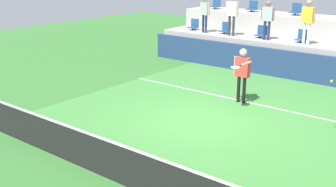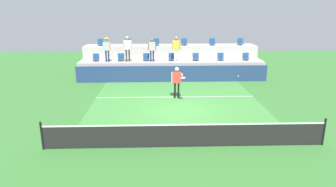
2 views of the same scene
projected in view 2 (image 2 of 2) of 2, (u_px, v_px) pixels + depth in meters
name	position (u px, v px, depth m)	size (l,w,h in m)	color
ground_plane	(178.00, 111.00, 15.23)	(40.00, 40.00, 0.00)	#336B2D
court_inner_paint	(177.00, 105.00, 16.19)	(9.00, 10.00, 0.01)	#3D7F38
court_service_line	(175.00, 97.00, 17.53)	(9.00, 0.06, 0.00)	white
tennis_net	(185.00, 135.00, 11.26)	(10.48, 0.08, 1.07)	black
sponsor_backboard	(172.00, 74.00, 20.84)	(13.00, 0.16, 1.10)	navy
seating_tier_lower	(171.00, 69.00, 22.06)	(13.00, 1.80, 1.25)	#ADAAA3
seating_tier_upper	(170.00, 59.00, 23.67)	(13.00, 1.80, 2.10)	#ADAAA3
stadium_chair_lower_far_left	(96.00, 58.00, 21.59)	(0.44, 0.40, 0.52)	#2D2D33
stadium_chair_lower_left	(121.00, 58.00, 21.65)	(0.44, 0.40, 0.52)	#2D2D33
stadium_chair_lower_mid_left	(146.00, 58.00, 21.70)	(0.44, 0.40, 0.52)	#2D2D33
stadium_chair_lower_center	(172.00, 58.00, 21.76)	(0.44, 0.40, 0.52)	#2D2D33
stadium_chair_lower_mid_right	(196.00, 57.00, 21.82)	(0.44, 0.40, 0.52)	#2D2D33
stadium_chair_lower_right	(221.00, 57.00, 21.88)	(0.44, 0.40, 0.52)	#2D2D33
stadium_chair_lower_far_right	(246.00, 57.00, 21.94)	(0.44, 0.40, 0.52)	#2D2D33
stadium_chair_upper_far_left	(101.00, 43.00, 23.08)	(0.44, 0.40, 0.52)	#2D2D33
stadium_chair_upper_left	(128.00, 43.00, 23.14)	(0.44, 0.40, 0.52)	#2D2D33
stadium_chair_upper_mid_left	(156.00, 43.00, 23.21)	(0.44, 0.40, 0.52)	#2D2D33
stadium_chair_upper_mid_right	(184.00, 42.00, 23.28)	(0.44, 0.40, 0.52)	#2D2D33
stadium_chair_upper_right	(212.00, 42.00, 23.35)	(0.44, 0.40, 0.52)	#2D2D33
stadium_chair_upper_far_right	(240.00, 42.00, 23.42)	(0.44, 0.40, 0.52)	#2D2D33
tennis_player	(177.00, 79.00, 17.05)	(0.70, 1.22, 1.78)	black
spectator_with_hat	(107.00, 47.00, 21.02)	(0.58, 0.46, 1.70)	navy
spectator_in_white	(127.00, 46.00, 21.05)	(0.62, 0.26, 1.77)	#2D2D33
spectator_leaning_on_rail	(152.00, 48.00, 21.14)	(0.57, 0.23, 1.61)	navy
spectator_in_grey	(176.00, 46.00, 21.17)	(0.61, 0.27, 1.74)	white
tennis_ball	(238.00, 76.00, 15.94)	(0.07, 0.07, 0.07)	#CCE033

